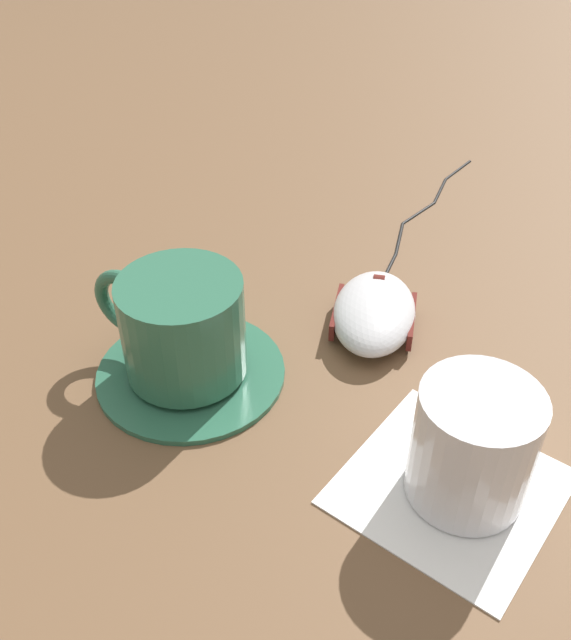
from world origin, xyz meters
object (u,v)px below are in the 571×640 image
coffee_cup (180,326)px  computer_mouse (374,312)px  saucer (191,371)px  drinking_glass (473,446)px

coffee_cup → computer_mouse: (0.15, -0.04, -0.03)m
saucer → drinking_glass: (0.09, -0.19, 0.04)m
drinking_glass → saucer: bearing=114.4°
coffee_cup → drinking_glass: (0.09, -0.19, -0.00)m
coffee_cup → computer_mouse: coffee_cup is taller
saucer → computer_mouse: bearing=-13.9°
saucer → computer_mouse: size_ratio=1.16×
coffee_cup → computer_mouse: 0.16m
computer_mouse → drinking_glass: drinking_glass is taller
coffee_cup → drinking_glass: bearing=-65.2°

